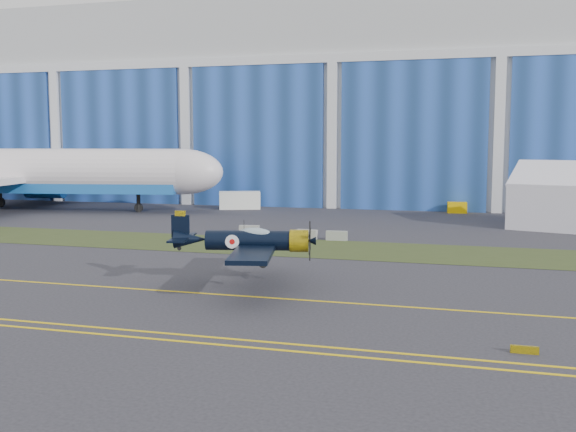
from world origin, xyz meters
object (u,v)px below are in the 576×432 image
(shipping_container, at_px, (240,200))
(jetliner, at_px, (0,122))
(tug, at_px, (457,208))
(warbird, at_px, (249,240))

(shipping_container, bearing_deg, jetliner, 178.56)
(shipping_container, distance_m, tug, 29.19)
(warbird, relative_size, tug, 5.90)
(warbird, height_order, shipping_container, warbird)
(warbird, xyz_separation_m, jetliner, (-47.96, 36.63, 8.82))
(warbird, xyz_separation_m, tug, (11.10, 50.21, -2.32))
(warbird, distance_m, tug, 51.47)
(warbird, height_order, tug, warbird)
(jetliner, relative_size, shipping_container, 13.79)
(tug, bearing_deg, jetliner, -173.52)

